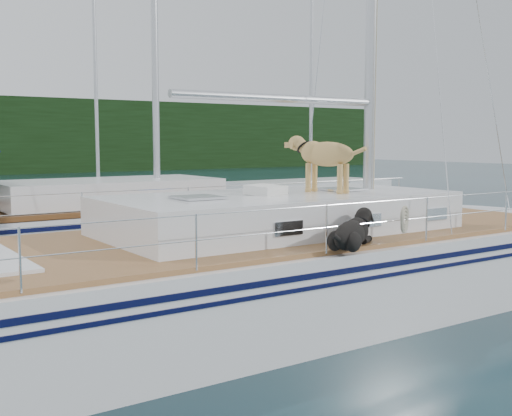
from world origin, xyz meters
TOP-DOWN VIEW (x-y plane):
  - ground at (0.00, 0.00)m, footprint 120.00×120.00m
  - main_sailboat at (0.10, -0.01)m, footprint 12.00×4.10m
  - neighbor_sailboat at (-0.54, 6.16)m, footprint 11.00×3.50m
  - bg_boat_center at (4.00, 16.00)m, footprint 7.20×3.00m
  - bg_boat_east at (12.00, 13.00)m, footprint 6.40×3.00m

SIDE VIEW (x-z plane):
  - ground at x=0.00m, z-range 0.00..0.00m
  - bg_boat_center at x=4.00m, z-range -5.37..6.28m
  - bg_boat_east at x=12.00m, z-range -5.37..6.28m
  - neighbor_sailboat at x=-0.54m, z-range -6.02..7.28m
  - main_sailboat at x=0.10m, z-range -6.33..7.68m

